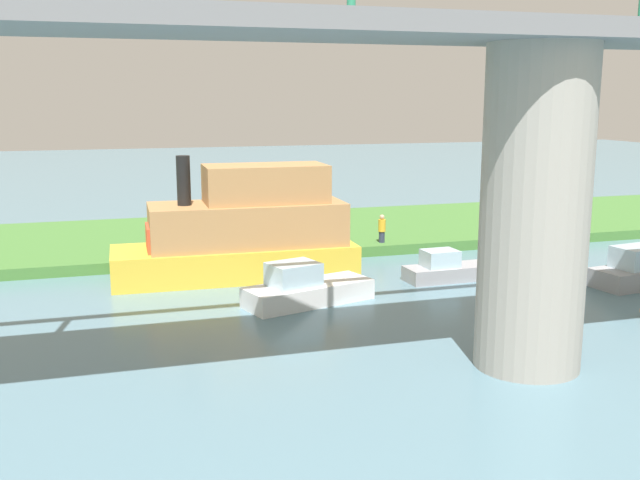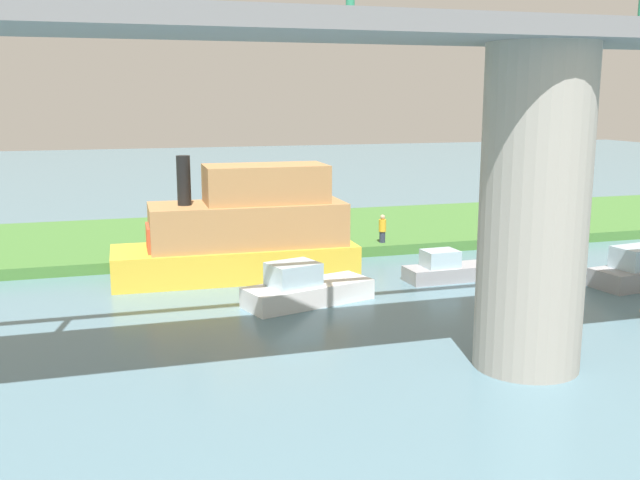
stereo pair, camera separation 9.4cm
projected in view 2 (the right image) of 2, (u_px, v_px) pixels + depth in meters
The scene contains 9 objects.
ground_plane at pixel (273, 263), 33.77m from camera, with size 160.00×160.00×0.00m, color slate.
grassy_bank at pixel (248, 235), 39.36m from camera, with size 80.00×12.00×0.50m, color #427533.
bridge_pylon at pixel (534, 211), 20.09m from camera, with size 2.97×2.97×8.97m, color #9E998E.
bridge_span at pixel (544, 23), 19.14m from camera, with size 65.86×4.30×3.25m.
person_on_bank at pixel (382, 228), 35.94m from camera, with size 0.44×0.44×1.39m.
mooring_post at pixel (328, 232), 36.37m from camera, with size 0.20×0.20×0.89m, color brown.
skiff_small at pixel (243, 232), 30.98m from camera, with size 10.29×3.68×5.21m.
houseboat_blue at pixel (448, 269), 30.63m from camera, with size 3.97×1.54×1.31m.
riverboat_paddlewheel at pixel (305, 289), 27.08m from camera, with size 5.16×3.04×1.62m.
Camera 2 is at (7.37, 32.17, 7.57)m, focal length 41.08 mm.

